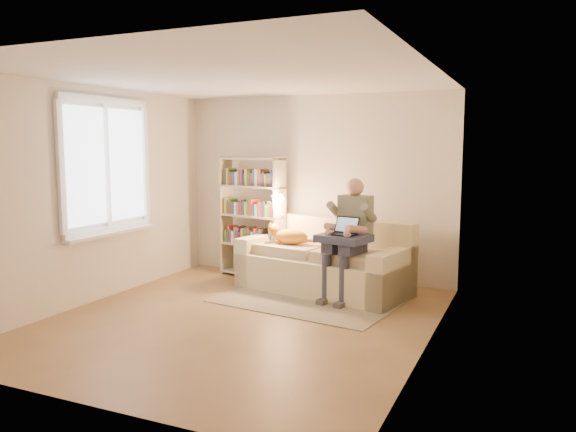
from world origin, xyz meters
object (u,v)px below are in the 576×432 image
at_px(person, 349,231).
at_px(cat, 286,235).
at_px(sofa, 325,265).
at_px(laptop, 344,230).
at_px(bookshelf, 252,211).

distance_m(person, cat, 0.99).
height_order(sofa, person, person).
relative_size(sofa, laptop, 6.54).
bearing_deg(bookshelf, cat, -14.25).
distance_m(cat, bookshelf, 0.80).
bearing_deg(laptop, sofa, 147.54).
height_order(cat, laptop, laptop).
distance_m(person, bookshelf, 1.73).
bearing_deg(laptop, cat, 171.61).
bearing_deg(sofa, person, -19.75).
bearing_deg(bookshelf, laptop, -10.94).
relative_size(cat, laptop, 1.97).
relative_size(person, laptop, 4.16).
bearing_deg(sofa, laptop, -32.46).
distance_m(person, laptop, 0.13).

